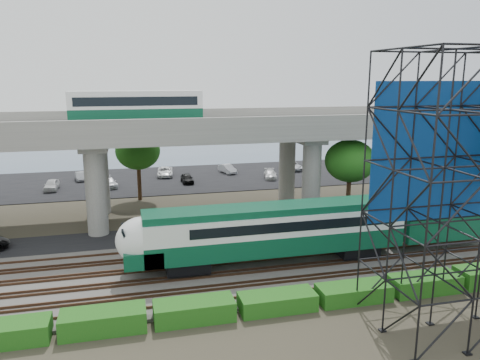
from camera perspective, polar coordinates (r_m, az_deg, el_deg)
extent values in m
plane|color=#474233|center=(32.62, 0.40, -12.27)|extent=(140.00, 140.00, 0.00)
cube|color=slate|center=(34.35, -0.44, -10.77)|extent=(90.00, 12.00, 0.20)
cube|color=black|center=(42.14, -3.16, -6.40)|extent=(90.00, 5.00, 0.08)
cube|color=black|center=(64.58, -7.09, 0.19)|extent=(90.00, 18.00, 0.08)
cube|color=#44596F|center=(86.10, -8.88, 3.19)|extent=(140.00, 40.00, 0.03)
cube|color=#472D1E|center=(30.12, 1.72, -13.88)|extent=(90.00, 0.08, 0.16)
cube|color=#472D1E|center=(31.37, 1.00, -12.75)|extent=(90.00, 0.08, 0.16)
cube|color=#472D1E|center=(31.87, 0.73, -12.34)|extent=(90.00, 0.08, 0.16)
cube|color=#472D1E|center=(33.14, 0.09, -11.33)|extent=(90.00, 0.08, 0.16)
cube|color=#472D1E|center=(33.64, -0.15, -10.95)|extent=(90.00, 0.08, 0.16)
cube|color=#472D1E|center=(34.92, -0.72, -10.04)|extent=(90.00, 0.08, 0.16)
cube|color=#472D1E|center=(35.43, -0.93, -9.71)|extent=(90.00, 0.08, 0.16)
cube|color=#472D1E|center=(36.73, -1.44, -8.88)|extent=(90.00, 0.08, 0.16)
cube|color=#472D1E|center=(37.24, -1.63, -8.58)|extent=(90.00, 0.08, 0.16)
cube|color=#472D1E|center=(38.56, -2.09, -7.83)|extent=(90.00, 0.08, 0.16)
cube|color=black|center=(33.49, -6.44, -10.16)|extent=(3.00, 2.20, 0.90)
cube|color=black|center=(37.28, 13.98, -8.07)|extent=(3.00, 2.20, 0.90)
cube|color=#0A462D|center=(34.43, 4.38, -7.42)|extent=(19.00, 3.00, 1.40)
cube|color=silver|center=(33.96, 4.42, -5.12)|extent=(19.00, 3.00, 1.50)
cube|color=#0A462D|center=(33.67, 4.45, -3.50)|extent=(19.00, 2.60, 0.50)
cube|color=black|center=(34.26, 6.02, -4.91)|extent=(15.00, 3.06, 0.70)
ellipsoid|color=silver|center=(32.55, -11.81, -7.17)|extent=(3.60, 3.00, 3.20)
cube|color=#0A462D|center=(32.91, -11.73, -8.89)|extent=(2.60, 3.00, 1.10)
cube|color=black|center=(32.38, -13.81, -6.44)|extent=(0.48, 2.00, 1.09)
cube|color=#0A462D|center=(40.59, 23.58, -3.88)|extent=(8.00, 3.00, 3.40)
cube|color=#9E9B93|center=(45.58, -4.60, 6.06)|extent=(80.00, 12.00, 1.20)
cube|color=#9E9B93|center=(39.83, -3.26, 6.82)|extent=(80.00, 0.50, 1.10)
cube|color=#9E9B93|center=(51.13, -5.69, 8.02)|extent=(80.00, 0.50, 1.10)
cylinder|color=#9E9B93|center=(42.40, -17.14, -1.26)|extent=(1.80, 1.80, 8.00)
cylinder|color=#9E9B93|center=(49.23, -16.74, 0.62)|extent=(1.80, 1.80, 8.00)
cube|color=#9E9B93|center=(45.17, -17.22, 4.33)|extent=(2.40, 9.00, 0.60)
cylinder|color=#9E9B93|center=(45.73, 8.70, 0.13)|extent=(1.80, 1.80, 8.00)
cylinder|color=#9E9B93|center=(52.13, 5.76, 1.72)|extent=(1.80, 1.80, 8.00)
cube|color=#9E9B93|center=(48.32, 7.25, 5.28)|extent=(2.40, 9.00, 0.60)
cylinder|color=#9E9B93|center=(55.14, 26.25, 1.08)|extent=(1.80, 1.80, 8.00)
cylinder|color=#9E9B93|center=(60.55, 22.04, 2.37)|extent=(1.80, 1.80, 8.00)
cube|color=#9E9B93|center=(57.30, 24.37, 5.39)|extent=(2.40, 9.00, 0.60)
cube|color=black|center=(44.90, -12.41, 6.93)|extent=(12.00, 2.50, 0.70)
cube|color=#0A462D|center=(44.84, -12.46, 7.95)|extent=(12.00, 2.50, 0.90)
cube|color=silver|center=(44.77, -12.52, 9.35)|extent=(12.00, 2.50, 1.30)
cube|color=black|center=(44.77, -12.53, 9.42)|extent=(11.00, 2.56, 0.80)
cube|color=silver|center=(44.74, -12.57, 10.37)|extent=(12.00, 2.40, 0.30)
cube|color=navy|center=(29.93, 22.52, 3.16)|extent=(8.10, 0.08, 8.25)
cube|color=black|center=(30.44, 24.52, -15.29)|extent=(9.36, 6.36, 0.08)
cube|color=#125212|center=(28.47, -26.82, -16.36)|extent=(4.60, 1.80, 1.10)
cube|color=#125212|center=(27.71, -16.31, -16.16)|extent=(4.60, 1.80, 1.20)
cube|color=#125212|center=(27.88, -5.60, -15.56)|extent=(4.60, 1.80, 1.15)
cube|color=#125212|center=(28.94, 4.57, -14.56)|extent=(4.60, 1.80, 1.03)
cube|color=#125212|center=(30.76, 13.68, -13.20)|extent=(4.60, 1.80, 1.01)
cube|color=#125212|center=(33.22, 21.52, -11.66)|extent=(4.60, 1.80, 1.12)
cylinder|color=#382314|center=(47.75, 13.08, -1.50)|extent=(0.44, 0.44, 4.80)
ellipsoid|color=#125212|center=(47.10, 13.27, 2.28)|extent=(4.94, 4.94, 4.18)
cylinder|color=#382314|center=(53.90, -12.19, 0.12)|extent=(0.44, 0.44, 4.80)
ellipsoid|color=#125212|center=(53.33, -12.35, 3.48)|extent=(4.94, 4.94, 4.18)
imported|color=silver|center=(61.74, -21.98, -0.55)|extent=(1.62, 3.81, 1.29)
imported|color=#929399|center=(66.27, -18.88, 0.44)|extent=(1.64, 3.43, 1.08)
imported|color=#B2B3BA|center=(61.13, -15.71, -0.28)|extent=(2.51, 4.32, 1.18)
imported|color=silver|center=(66.19, -9.11, 1.02)|extent=(2.52, 4.69, 1.25)
imported|color=black|center=(61.57, -6.47, 0.20)|extent=(1.52, 3.52, 1.18)
imported|color=#A9AAB1|center=(67.49, -1.54, 1.38)|extent=(2.17, 3.94, 1.23)
imported|color=silver|center=(64.02, 3.72, 0.70)|extent=(2.37, 4.10, 1.12)
imported|color=#B8BDC1|center=(70.23, 6.34, 1.76)|extent=(2.16, 4.58, 1.27)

